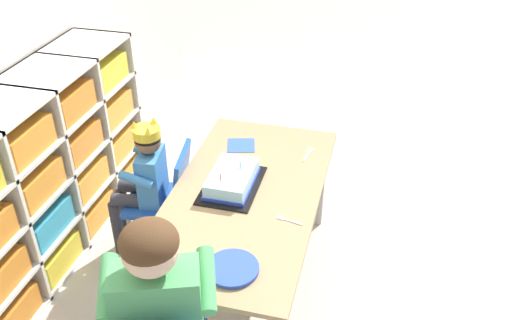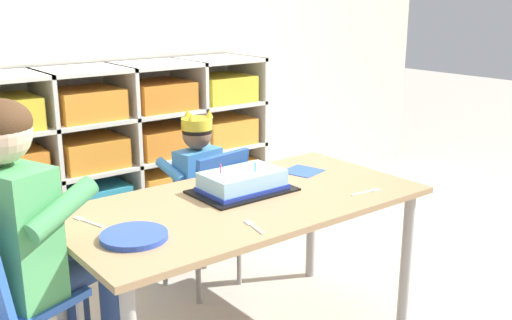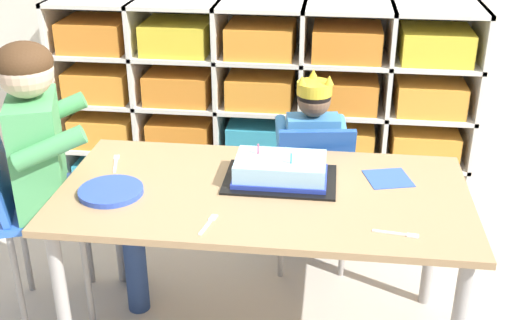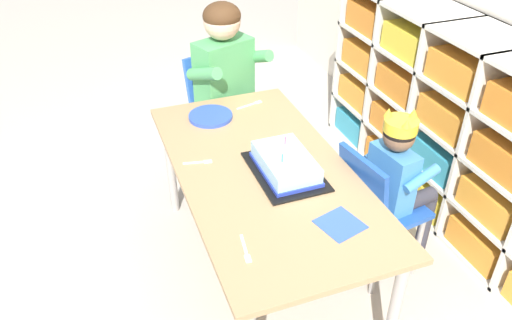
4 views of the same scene
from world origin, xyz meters
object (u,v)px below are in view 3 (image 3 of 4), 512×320
Objects in this scene: activity_table at (263,208)px; fork_at_table_front_edge at (116,162)px; classroom_chair_adult_side at (30,205)px; fork_beside_plate_stack at (209,223)px; paper_plate_stack at (111,191)px; birthday_cake_on_tray at (280,171)px; child_with_crown at (311,144)px; adult_helper_seated at (56,152)px; classroom_chair_blue at (312,183)px; fork_scattered_mid_table at (399,234)px.

fork_at_table_front_edge is (-0.55, 0.14, 0.07)m from activity_table.
classroom_chair_adult_side is 5.14× the size of fork_at_table_front_edge.
activity_table is at bearing -114.70° from classroom_chair_adult_side.
paper_plate_stack is at bearing -101.23° from fork_beside_plate_stack.
birthday_cake_on_tray is at bearing 160.61° from fork_beside_plate_stack.
classroom_chair_adult_side is at bearing 19.03° from child_with_crown.
adult_helper_seated reaches higher than activity_table.
activity_table is 1.60× the size of child_with_crown.
adult_helper_seated is at bearing -90.00° from classroom_chair_adult_side.
child_with_crown is at bearing -82.04° from adult_helper_seated.
adult_helper_seated is at bearing 19.86° from child_with_crown.
fork_beside_plate_stack is (-0.19, -0.31, -0.03)m from birthday_cake_on_tray.
birthday_cake_on_tray is at bearing 72.07° from child_with_crown.
child_with_crown is 1.13m from classroom_chair_adult_side.
activity_table is 1.28× the size of adult_helper_seated.
classroom_chair_adult_side is at bearing 13.50° from classroom_chair_blue.
adult_helper_seated is at bearing 171.99° from activity_table.
fork_beside_plate_stack is at bearing -139.35° from adult_helper_seated.
adult_helper_seated is (-0.90, -0.37, 0.26)m from classroom_chair_blue.
child_with_crown is at bearing -62.57° from fork_scattered_mid_table.
adult_helper_seated is 1.23m from fork_scattered_mid_table.
fork_beside_plate_stack is at bearing 33.03° from fork_at_table_front_edge.
activity_table is 1.99× the size of classroom_chair_blue.
activity_table is 3.58× the size of birthday_cake_on_tray.
activity_table is at bearing 64.02° from classroom_chair_blue.
adult_helper_seated is (0.11, 0.04, 0.20)m from classroom_chair_adult_side.
adult_helper_seated is (-0.89, -0.48, 0.13)m from child_with_crown.
child_with_crown reaches higher than birthday_cake_on_tray.
fork_at_table_front_edge is at bearing -13.04° from fork_scattered_mid_table.
classroom_chair_adult_side is 0.43m from paper_plate_stack.
birthday_cake_on_tray is (0.91, 0.01, 0.18)m from classroom_chair_adult_side.
fork_scattered_mid_table reaches higher than activity_table.
adult_helper_seated reaches higher than child_with_crown.
fork_beside_plate_stack is at bearing -121.06° from birthday_cake_on_tray.
birthday_cake_on_tray reaches higher than classroom_chair_blue.
activity_table is at bearing 68.58° from child_with_crown.
classroom_chair_blue reaches higher than activity_table.
adult_helper_seated is at bearing -93.98° from fork_at_table_front_edge.
classroom_chair_blue is (0.15, 0.47, -0.14)m from activity_table.
birthday_cake_on_tray is 0.37m from fork_beside_plate_stack.
paper_plate_stack is at bearing 0.08° from fork_at_table_front_edge.
fork_scattered_mid_table is at bearing 101.25° from child_with_crown.
classroom_chair_adult_side is 3.55× the size of paper_plate_stack.
classroom_chair_adult_side is (-0.86, 0.07, -0.08)m from activity_table.
fork_scattered_mid_table is at bearing -8.76° from paper_plate_stack.
child_with_crown is at bearing 80.54° from birthday_cake_on_tray.
fork_at_table_front_edge is at bearing -99.84° from adult_helper_seated.
birthday_cake_on_tray is 0.61m from fork_at_table_front_edge.
classroom_chair_blue is 0.80m from fork_at_table_front_edge.
fork_scattered_mid_table is (0.56, 0.01, 0.00)m from fork_beside_plate_stack.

